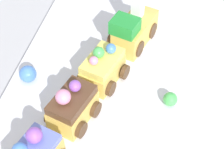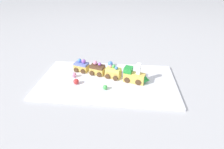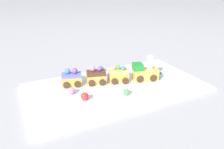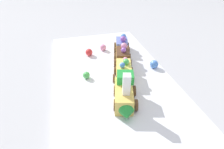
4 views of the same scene
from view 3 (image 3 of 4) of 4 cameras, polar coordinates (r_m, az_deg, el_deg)
name	(u,v)px [view 3 (image 3 of 4)]	position (r m, az deg, el deg)	size (l,w,h in m)	color
ground_plane	(116,89)	(0.84, 1.11, -3.71)	(10.00, 10.00, 0.00)	#B2B2B7
display_board	(116,87)	(0.83, 1.12, -3.35)	(0.66, 0.36, 0.01)	white
cake_train_locomotive	(146,73)	(0.89, 8.95, 0.49)	(0.13, 0.08, 0.10)	#E0BC56
cake_car_lemon	(119,75)	(0.86, 1.73, -0.21)	(0.08, 0.08, 0.07)	#E0BC56
cake_car_chocolate	(96,77)	(0.85, -4.16, -0.60)	(0.08, 0.08, 0.07)	#E0BC56
cake_car_blueberry	(72,79)	(0.84, -10.46, -1.11)	(0.08, 0.08, 0.07)	#E0BC56
gumball_red	(85,96)	(0.74, -7.13, -5.67)	(0.03, 0.03, 0.03)	red
gumball_pink	(71,91)	(0.78, -10.54, -4.17)	(0.02, 0.02, 0.02)	pink
gumball_green	(127,92)	(0.77, 3.95, -4.54)	(0.02, 0.02, 0.02)	#4CBC56
gumball_blue	(101,69)	(0.95, -2.87, 1.44)	(0.03, 0.03, 0.03)	#4C84E0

